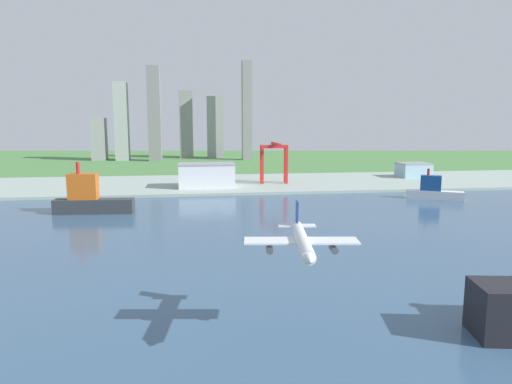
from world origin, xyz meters
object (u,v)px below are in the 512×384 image
container_barge (90,199)px  warehouse_main (207,175)px  ferry_boat (433,191)px  port_crane_red (274,154)px  warehouse_annex (413,170)px  airplane_landing (302,241)px

container_barge → warehouse_main: bearing=51.1°
ferry_boat → port_crane_red: 149.20m
ferry_boat → warehouse_main: 195.57m
port_crane_red → warehouse_annex: port_crane_red is taller
warehouse_annex → airplane_landing: bearing=-120.8°
warehouse_main → warehouse_annex: (225.10, 47.98, -3.17)m
ferry_boat → warehouse_annex: (45.90, 126.03, 3.27)m
port_crane_red → warehouse_main: bearing=-166.6°
warehouse_main → warehouse_annex: size_ratio=1.59×
container_barge → warehouse_main: 130.23m
container_barge → warehouse_annex: container_barge is taller
ferry_boat → airplane_landing: bearing=-126.1°
container_barge → warehouse_annex: size_ratio=1.66×
container_barge → port_crane_red: bearing=38.4°
airplane_landing → warehouse_annex: (207.41, 347.73, -18.55)m
airplane_landing → port_crane_red: size_ratio=0.94×
port_crane_red → warehouse_annex: size_ratio=1.27×
container_barge → warehouse_main: container_barge is taller
port_crane_red → warehouse_annex: bearing=11.5°
ferry_boat → port_crane_red: size_ratio=1.04×
container_barge → ferry_boat: 261.99m
warehouse_main → warehouse_annex: warehouse_main is taller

